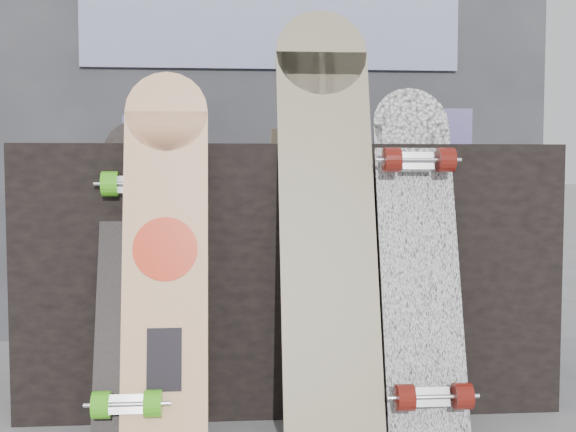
{
  "coord_description": "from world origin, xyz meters",
  "views": [
    {
      "loc": [
        -0.18,
        -1.84,
        0.73
      ],
      "look_at": [
        -0.02,
        0.2,
        0.59
      ],
      "focal_mm": 45.0,
      "sensor_mm": 36.0,
      "label": 1
    }
  ],
  "objects": [
    {
      "name": "longboard_cascadia",
      "position": [
        0.34,
        0.11,
        0.5
      ],
      "size": [
        0.22,
        0.34,
        0.97
      ],
      "rotation": [
        -0.28,
        0.0,
        0.0
      ],
      "color": "white",
      "rests_on": "ground"
    },
    {
      "name": "longboard_celtic",
      "position": [
        0.09,
        0.15,
        0.64
      ],
      "size": [
        0.27,
        0.38,
        1.2
      ],
      "rotation": [
        -0.29,
        0.0,
        0.0
      ],
      "color": "beige",
      "rests_on": "ground"
    },
    {
      "name": "vendor_table",
      "position": [
        0.0,
        0.5,
        0.4
      ],
      "size": [
        1.6,
        0.6,
        0.8
      ],
      "primitive_type": "cube",
      "color": "black",
      "rests_on": "ground"
    },
    {
      "name": "merch_box_flat",
      "position": [
        0.07,
        0.59,
        0.83
      ],
      "size": [
        0.22,
        0.1,
        0.06
      ],
      "primitive_type": "cube",
      "color": "#D1B78C",
      "rests_on": "vendor_table"
    },
    {
      "name": "skateboard_dark",
      "position": [
        -0.44,
        0.15,
        0.45
      ],
      "size": [
        0.2,
        0.36,
        0.87
      ],
      "rotation": [
        -0.33,
        0.0,
        0.0
      ],
      "color": "black",
      "rests_on": "ground"
    },
    {
      "name": "booth",
      "position": [
        0.0,
        1.35,
        1.1
      ],
      "size": [
        2.4,
        0.22,
        2.2
      ],
      "color": "#303135",
      "rests_on": "ground"
    },
    {
      "name": "longboard_geisha",
      "position": [
        -0.35,
        0.1,
        0.53
      ],
      "size": [
        0.23,
        0.23,
        1.0
      ],
      "rotation": [
        -0.22,
        0.0,
        0.0
      ],
      "color": "#CAB088",
      "rests_on": "ground"
    },
    {
      "name": "merch_box_small",
      "position": [
        0.52,
        0.48,
        0.86
      ],
      "size": [
        0.14,
        0.14,
        0.12
      ],
      "primitive_type": "cube",
      "color": "navy",
      "rests_on": "vendor_table"
    },
    {
      "name": "merch_box_purple",
      "position": [
        -0.44,
        0.58,
        0.85
      ],
      "size": [
        0.18,
        0.12,
        0.1
      ],
      "primitive_type": "cube",
      "color": "navy",
      "rests_on": "vendor_table"
    }
  ]
}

